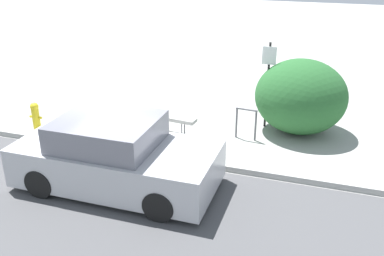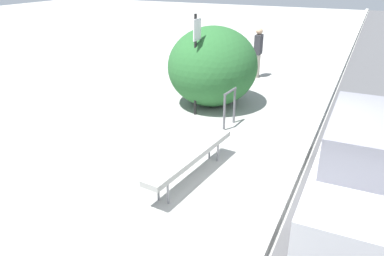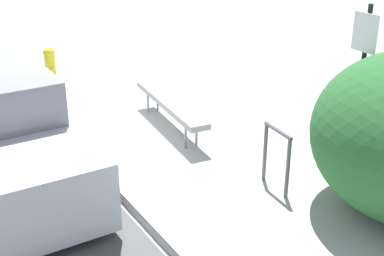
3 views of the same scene
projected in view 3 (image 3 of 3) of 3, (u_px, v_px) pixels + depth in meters
ground_plane at (73, 141)px, 8.14m from camera, size 60.00×60.00×0.00m
curb at (73, 137)px, 8.12m from camera, size 60.00×0.20×0.13m
bench at (170, 103)px, 8.42m from camera, size 2.24×0.55×0.48m
bike_rack at (277, 153)px, 6.65m from camera, size 0.55×0.10×0.83m
sign_post at (360, 80)px, 6.49m from camera, size 0.36×0.08×2.30m
fire_hydrant at (50, 65)px, 10.36m from camera, size 0.36×0.22×0.77m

